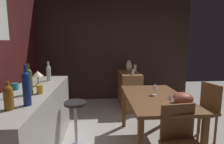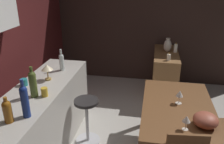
{
  "view_description": "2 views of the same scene",
  "coord_description": "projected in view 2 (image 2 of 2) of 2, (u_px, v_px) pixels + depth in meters",
  "views": [
    {
      "loc": [
        -2.3,
        0.51,
        1.48
      ],
      "look_at": [
        0.58,
        0.3,
        1.03
      ],
      "focal_mm": 29.38,
      "sensor_mm": 36.0,
      "label": 1
    },
    {
      "loc": [
        -2.3,
        0.04,
        2.16
      ],
      "look_at": [
        0.33,
        0.52,
        1.04
      ],
      "focal_mm": 37.55,
      "sensor_mm": 36.0,
      "label": 2
    }
  ],
  "objects": [
    {
      "name": "pillar_candle_short",
      "position": [
        169.0,
        57.0,
        3.93
      ],
      "size": [
        0.06,
        0.06,
        0.13
      ],
      "color": "white",
      "rests_on": "sideboard_cabinet"
    },
    {
      "name": "vase_ceramic_ivory",
      "position": [
        168.0,
        45.0,
        4.34
      ],
      "size": [
        0.14,
        0.14,
        0.26
      ],
      "color": "beige",
      "rests_on": "sideboard_cabinet"
    },
    {
      "name": "counter_lamp",
      "position": [
        47.0,
        68.0,
        2.97
      ],
      "size": [
        0.15,
        0.15,
        0.21
      ],
      "color": "#A58447",
      "rests_on": "kitchen_counter"
    },
    {
      "name": "cup_teal",
      "position": [
        24.0,
        82.0,
        2.87
      ],
      "size": [
        0.12,
        0.09,
        0.08
      ],
      "color": "teal",
      "rests_on": "kitchen_counter"
    },
    {
      "name": "wine_glass_right",
      "position": [
        187.0,
        119.0,
        2.28
      ],
      "size": [
        0.08,
        0.08,
        0.16
      ],
      "color": "silver",
      "rests_on": "dining_table"
    },
    {
      "name": "kitchen_counter",
      "position": [
        41.0,
        121.0,
        2.95
      ],
      "size": [
        2.1,
        0.6,
        0.9
      ],
      "primitive_type": "cube",
      "color": "#B2ADA3",
      "rests_on": "ground_plane"
    },
    {
      "name": "bar_stool",
      "position": [
        87.0,
        120.0,
        3.14
      ],
      "size": [
        0.34,
        0.34,
        0.66
      ],
      "color": "#262323",
      "rests_on": "ground_plane"
    },
    {
      "name": "wine_bottle_cobalt",
      "position": [
        25.0,
        100.0,
        2.18
      ],
      "size": [
        0.07,
        0.07,
        0.39
      ],
      "color": "navy",
      "rests_on": "kitchen_counter"
    },
    {
      "name": "wine_glass_left",
      "position": [
        180.0,
        94.0,
        2.74
      ],
      "size": [
        0.08,
        0.08,
        0.17
      ],
      "color": "silver",
      "rests_on": "dining_table"
    },
    {
      "name": "wine_bottle_olive",
      "position": [
        33.0,
        83.0,
        2.56
      ],
      "size": [
        0.08,
        0.08,
        0.35
      ],
      "color": "#475623",
      "rests_on": "kitchen_counter"
    },
    {
      "name": "cup_mustard",
      "position": [
        45.0,
        92.0,
        2.61
      ],
      "size": [
        0.11,
        0.07,
        0.1
      ],
      "color": "gold",
      "rests_on": "kitchen_counter"
    },
    {
      "name": "wine_bottle_clear",
      "position": [
        62.0,
        61.0,
        3.28
      ],
      "size": [
        0.07,
        0.07,
        0.31
      ],
      "color": "silver",
      "rests_on": "kitchen_counter"
    },
    {
      "name": "wine_bottle_amber",
      "position": [
        7.0,
        110.0,
        2.12
      ],
      "size": [
        0.08,
        0.08,
        0.26
      ],
      "color": "#8C5114",
      "rests_on": "kitchen_counter"
    },
    {
      "name": "pillar_candle_tall",
      "position": [
        176.0,
        48.0,
        4.33
      ],
      "size": [
        0.06,
        0.06,
        0.18
      ],
      "color": "white",
      "rests_on": "sideboard_cabinet"
    },
    {
      "name": "sideboard_cabinet",
      "position": [
        165.0,
        73.0,
        4.48
      ],
      "size": [
        1.1,
        0.44,
        0.82
      ],
      "primitive_type": "cube",
      "color": "olive",
      "rests_on": "ground_plane"
    },
    {
      "name": "wall_side_right",
      "position": [
        142.0,
        20.0,
        4.78
      ],
      "size": [
        0.1,
        4.4,
        2.6
      ],
      "primitive_type": "cube",
      "color": "#33231E",
      "rests_on": "ground_plane"
    },
    {
      "name": "dining_table",
      "position": [
        177.0,
        113.0,
        2.75
      ],
      "size": [
        1.38,
        0.82,
        0.74
      ],
      "color": "brown",
      "rests_on": "ground_plane"
    },
    {
      "name": "fruit_bowl",
      "position": [
        206.0,
        120.0,
        2.34
      ],
      "size": [
        0.25,
        0.25,
        0.15
      ],
      "primitive_type": "ellipsoid",
      "color": "#9E4C38",
      "rests_on": "dining_table"
    }
  ]
}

